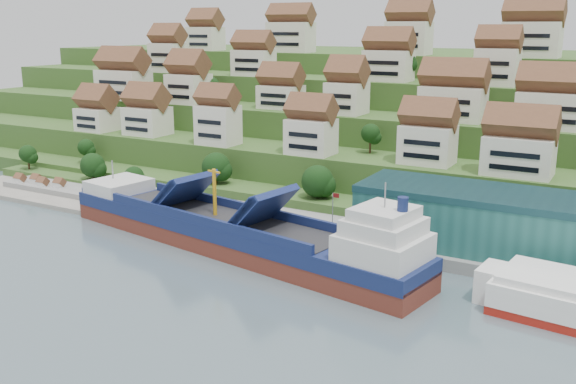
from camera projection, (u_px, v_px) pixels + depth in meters
The scene contains 10 objects.
ground at pixel (219, 247), 116.61m from camera, with size 300.00×300.00×0.00m, color slate.
quay at pixel (353, 235), 119.46m from camera, with size 180.00×14.00×2.20m, color gray.
pebble_beach at pixel (51, 191), 154.18m from camera, with size 45.00×20.00×1.00m, color gray.
hillside at pixel (410, 119), 201.23m from camera, with size 260.00×128.00×31.00m.
hillside_village at pixel (349, 86), 162.26m from camera, with size 158.25×64.30×29.16m.
hillside_trees at pixel (281, 123), 155.82m from camera, with size 136.34×62.62×30.45m.
warehouse at pixel (540, 227), 104.40m from camera, with size 60.00×15.00×10.00m, color #256660.
flagpole at pixel (333, 211), 114.69m from camera, with size 1.28×0.16×8.00m.
beach_huts at pixel (40, 185), 153.68m from camera, with size 14.40×3.70×2.20m.
cargo_ship at pixel (240, 234), 113.52m from camera, with size 77.27×24.66×16.92m.
Camera 1 is at (65.19, -89.93, 38.98)m, focal length 40.00 mm.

